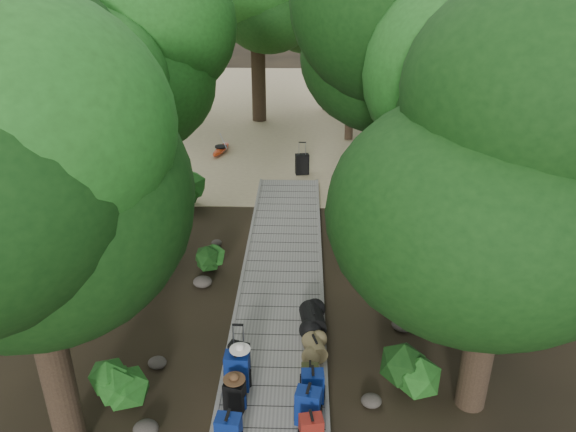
# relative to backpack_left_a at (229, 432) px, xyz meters

# --- Properties ---
(ground) EXTENTS (120.00, 120.00, 0.00)m
(ground) POSITION_rel_backpack_left_a_xyz_m (0.62, 4.44, -0.49)
(ground) COLOR #302618
(ground) RESTS_ON ground
(sand_beach) EXTENTS (40.00, 22.00, 0.02)m
(sand_beach) POSITION_rel_backpack_left_a_xyz_m (0.62, 20.44, -0.48)
(sand_beach) COLOR tan
(sand_beach) RESTS_ON ground
(boardwalk) EXTENTS (2.00, 12.00, 0.12)m
(boardwalk) POSITION_rel_backpack_left_a_xyz_m (0.62, 5.44, -0.43)
(boardwalk) COLOR gray
(boardwalk) RESTS_ON ground
(backpack_left_a) EXTENTS (0.42, 0.32, 0.74)m
(backpack_left_a) POSITION_rel_backpack_left_a_xyz_m (0.00, 0.00, 0.00)
(backpack_left_a) COLOR navy
(backpack_left_a) RESTS_ON boardwalk
(backpack_left_b) EXTENTS (0.40, 0.32, 0.64)m
(backpack_left_b) POSITION_rel_backpack_left_a_xyz_m (-0.01, 0.86, -0.05)
(backpack_left_b) COLOR black
(backpack_left_b) RESTS_ON boardwalk
(backpack_left_c) EXTENTS (0.45, 0.33, 0.81)m
(backpack_left_c) POSITION_rel_backpack_left_a_xyz_m (-0.02, 1.41, 0.03)
(backpack_left_c) COLOR navy
(backpack_left_c) RESTS_ON boardwalk
(backpack_right_a) EXTENTS (0.41, 0.32, 0.66)m
(backpack_right_a) POSITION_rel_backpack_left_a_xyz_m (1.29, 0.11, -0.04)
(backpack_right_a) COLOR maroon
(backpack_right_a) RESTS_ON boardwalk
(backpack_right_b) EXTENTS (0.46, 0.37, 0.74)m
(backpack_right_b) POSITION_rel_backpack_left_a_xyz_m (1.25, 0.62, -0.00)
(backpack_right_b) COLOR navy
(backpack_right_b) RESTS_ON boardwalk
(backpack_right_c) EXTENTS (0.41, 0.30, 0.67)m
(backpack_right_c) POSITION_rel_backpack_left_a_xyz_m (1.33, 1.12, -0.04)
(backpack_right_c) COLOR navy
(backpack_right_c) RESTS_ON boardwalk
(backpack_right_d) EXTENTS (0.32, 0.23, 0.48)m
(backpack_right_d) POSITION_rel_backpack_left_a_xyz_m (1.28, 1.50, -0.13)
(backpack_right_d) COLOR #363715
(backpack_right_d) RESTS_ON boardwalk
(duffel_right_khaki) EXTENTS (0.52, 0.64, 0.38)m
(duffel_right_khaki) POSITION_rel_backpack_left_a_xyz_m (1.38, 2.32, -0.18)
(duffel_right_khaki) COLOR olive
(duffel_right_khaki) RESTS_ON boardwalk
(duffel_right_black) EXTENTS (0.58, 0.81, 0.47)m
(duffel_right_black) POSITION_rel_backpack_left_a_xyz_m (1.35, 3.18, -0.14)
(duffel_right_black) COLOR black
(duffel_right_black) RESTS_ON boardwalk
(suitcase_on_boardwalk) EXTENTS (0.42, 0.31, 0.58)m
(suitcase_on_boardwalk) POSITION_rel_backpack_left_a_xyz_m (-0.04, 1.89, -0.08)
(suitcase_on_boardwalk) COLOR black
(suitcase_on_boardwalk) RESTS_ON boardwalk
(lone_suitcase_on_sand) EXTENTS (0.51, 0.35, 0.74)m
(lone_suitcase_on_sand) POSITION_rel_backpack_left_a_xyz_m (1.06, 12.28, -0.10)
(lone_suitcase_on_sand) COLOR black
(lone_suitcase_on_sand) RESTS_ON sand_beach
(hat_brown) EXTENTS (0.38, 0.38, 0.11)m
(hat_brown) POSITION_rel_backpack_left_a_xyz_m (-0.00, 0.89, 0.32)
(hat_brown) COLOR #51351E
(hat_brown) RESTS_ON backpack_left_b
(hat_white) EXTENTS (0.38, 0.38, 0.13)m
(hat_white) POSITION_rel_backpack_left_a_xyz_m (0.04, 1.46, 0.50)
(hat_white) COLOR silver
(hat_white) RESTS_ON backpack_left_c
(kayak) EXTENTS (1.32, 3.51, 0.34)m
(kayak) POSITION_rel_backpack_left_a_xyz_m (-2.14, 14.51, -0.30)
(kayak) COLOR #B7310F
(kayak) RESTS_ON sand_beach
(sun_lounger) EXTENTS (0.64, 1.84, 0.59)m
(sun_lounger) POSITION_rel_backpack_left_a_xyz_m (4.00, 14.42, -0.18)
(sun_lounger) COLOR silver
(sun_lounger) RESTS_ON sand_beach
(tree_right_a) EXTENTS (4.48, 4.48, 7.46)m
(tree_right_a) POSITION_rel_backpack_left_a_xyz_m (4.14, 1.26, 3.24)
(tree_right_a) COLOR black
(tree_right_a) RESTS_ON ground
(tree_right_b) EXTENTS (5.76, 5.76, 10.29)m
(tree_right_b) POSITION_rel_backpack_left_a_xyz_m (5.56, 3.60, 4.65)
(tree_right_b) COLOR black
(tree_right_b) RESTS_ON ground
(tree_right_c) EXTENTS (5.44, 5.44, 9.41)m
(tree_right_c) POSITION_rel_backpack_left_a_xyz_m (3.82, 6.56, 4.22)
(tree_right_c) COLOR black
(tree_right_c) RESTS_ON ground
(tree_right_d) EXTENTS (5.47, 5.47, 10.02)m
(tree_right_d) POSITION_rel_backpack_left_a_xyz_m (6.30, 8.94, 4.52)
(tree_right_d) COLOR black
(tree_right_d) RESTS_ON ground
(tree_right_e) EXTENTS (5.61, 5.61, 10.10)m
(tree_right_e) POSITION_rel_backpack_left_a_xyz_m (4.53, 10.98, 4.56)
(tree_right_e) COLOR black
(tree_right_e) RESTS_ON ground
(tree_right_f) EXTENTS (5.67, 5.67, 10.12)m
(tree_right_f) POSITION_rel_backpack_left_a_xyz_m (6.86, 13.54, 4.57)
(tree_right_f) COLOR black
(tree_right_f) RESTS_ON ground
(tree_left_a) EXTENTS (4.28, 4.28, 7.14)m
(tree_left_a) POSITION_rel_backpack_left_a_xyz_m (-2.63, 0.18, 3.08)
(tree_left_a) COLOR black
(tree_left_a) RESTS_ON ground
(tree_left_b) EXTENTS (4.62, 4.62, 8.32)m
(tree_left_b) POSITION_rel_backpack_left_a_xyz_m (-4.10, 4.26, 3.67)
(tree_left_b) COLOR black
(tree_left_b) RESTS_ON ground
(tree_left_c) EXTENTS (4.90, 4.90, 8.53)m
(tree_left_c) POSITION_rel_backpack_left_a_xyz_m (-3.62, 7.35, 3.77)
(tree_left_c) COLOR black
(tree_left_c) RESTS_ON ground
(tree_back_a) EXTENTS (5.33, 5.33, 9.22)m
(tree_back_a) POSITION_rel_backpack_left_a_xyz_m (-0.98, 19.10, 4.12)
(tree_back_a) COLOR black
(tree_back_a) RESTS_ON ground
(tree_back_b) EXTENTS (5.24, 5.24, 9.35)m
(tree_back_b) POSITION_rel_backpack_left_a_xyz_m (2.33, 21.14, 4.19)
(tree_back_b) COLOR black
(tree_back_b) RESTS_ON ground
(tree_back_c) EXTENTS (5.34, 5.34, 9.61)m
(tree_back_c) POSITION_rel_backpack_left_a_xyz_m (5.81, 19.71, 4.31)
(tree_back_c) COLOR black
(tree_back_c) RESTS_ON ground
(tree_back_d) EXTENTS (4.80, 4.80, 8.00)m
(tree_back_d) POSITION_rel_backpack_left_a_xyz_m (-4.79, 19.30, 3.51)
(tree_back_d) COLOR black
(tree_back_d) RESTS_ON ground
(palm_right_a) EXTENTS (4.61, 4.61, 7.85)m
(palm_right_a) POSITION_rel_backpack_left_a_xyz_m (3.51, 10.34, 3.43)
(palm_right_a) COLOR #154413
(palm_right_a) RESTS_ON ground
(palm_right_b) EXTENTS (3.90, 3.90, 7.53)m
(palm_right_b) POSITION_rel_backpack_left_a_xyz_m (5.42, 15.21, 3.27)
(palm_right_b) COLOR #154413
(palm_right_b) RESTS_ON ground
(palm_right_c) EXTENTS (4.76, 4.76, 7.58)m
(palm_right_c) POSITION_rel_backpack_left_a_xyz_m (3.25, 16.56, 3.30)
(palm_right_c) COLOR #154413
(palm_right_c) RESTS_ON ground
(palm_left_a) EXTENTS (4.32, 4.32, 6.87)m
(palm_left_a) POSITION_rel_backpack_left_a_xyz_m (-3.85, 11.58, 2.94)
(palm_left_a) COLOR #154413
(palm_left_a) RESTS_ON ground
(rock_left_a) EXTENTS (0.43, 0.39, 0.24)m
(rock_left_a) POSITION_rel_backpack_left_a_xyz_m (-1.45, 0.37, -0.37)
(rock_left_a) COLOR #4C473F
(rock_left_a) RESTS_ON ground
(rock_left_b) EXTENTS (0.36, 0.33, 0.20)m
(rock_left_b) POSITION_rel_backpack_left_a_xyz_m (-1.66, 2.03, -0.39)
(rock_left_b) COLOR #4C473F
(rock_left_b) RESTS_ON ground
(rock_left_c) EXTENTS (0.45, 0.41, 0.25)m
(rock_left_c) POSITION_rel_backpack_left_a_xyz_m (-1.26, 4.90, -0.37)
(rock_left_c) COLOR #4C473F
(rock_left_c) RESTS_ON ground
(rock_left_d) EXTENTS (0.28, 0.26, 0.16)m
(rock_left_d) POSITION_rel_backpack_left_a_xyz_m (-1.22, 6.95, -0.41)
(rock_left_d) COLOR #4C473F
(rock_left_d) RESTS_ON ground
(rock_right_a) EXTENTS (0.37, 0.33, 0.20)m
(rock_right_a) POSITION_rel_backpack_left_a_xyz_m (2.38, 1.14, -0.39)
(rock_right_a) COLOR #4C473F
(rock_right_a) RESTS_ON ground
(rock_right_b) EXTENTS (0.48, 0.43, 0.27)m
(rock_right_b) POSITION_rel_backpack_left_a_xyz_m (3.27, 3.35, -0.36)
(rock_right_b) COLOR #4C473F
(rock_right_b) RESTS_ON ground
(rock_right_c) EXTENTS (0.30, 0.27, 0.16)m
(rock_right_c) POSITION_rel_backpack_left_a_xyz_m (2.22, 5.97, -0.41)
(rock_right_c) COLOR #4C473F
(rock_right_c) RESTS_ON ground
(rock_right_d) EXTENTS (0.53, 0.48, 0.29)m
(rock_right_d) POSITION_rel_backpack_left_a_xyz_m (3.36, 8.43, -0.35)
(rock_right_d) COLOR #4C473F
(rock_right_d) RESTS_ON ground
(shrub_left_a) EXTENTS (1.05, 1.05, 0.95)m
(shrub_left_a) POSITION_rel_backpack_left_a_xyz_m (-2.12, 0.97, -0.02)
(shrub_left_a) COLOR #1B4B16
(shrub_left_a) RESTS_ON ground
(shrub_left_b) EXTENTS (0.77, 0.77, 0.69)m
(shrub_left_b) POSITION_rel_backpack_left_a_xyz_m (-1.07, 5.58, -0.15)
(shrub_left_b) COLOR #1B4B16
(shrub_left_b) RESTS_ON ground
(shrub_left_c) EXTENTS (1.38, 1.38, 1.24)m
(shrub_left_c) POSITION_rel_backpack_left_a_xyz_m (-2.43, 9.39, 0.13)
(shrub_left_c) COLOR #1B4B16
(shrub_left_c) RESTS_ON ground
(shrub_right_a) EXTENTS (0.94, 0.94, 0.85)m
(shrub_right_a) POSITION_rel_backpack_left_a_xyz_m (3.05, 1.45, -0.07)
(shrub_right_a) COLOR #1B4B16
(shrub_right_a) RESTS_ON ground
(shrub_right_b) EXTENTS (1.21, 1.21, 1.08)m
(shrub_right_b) POSITION_rel_backpack_left_a_xyz_m (3.52, 6.34, 0.05)
(shrub_right_b) COLOR #1B4B16
(shrub_right_b) RESTS_ON ground
(shrub_right_c) EXTENTS (0.84, 0.84, 0.75)m
(shrub_right_c) POSITION_rel_backpack_left_a_xyz_m (2.89, 9.57, -0.11)
(shrub_right_c) COLOR #1B4B16
(shrub_right_c) RESTS_ON ground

